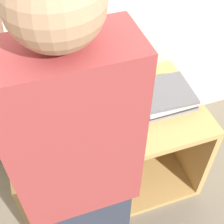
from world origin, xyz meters
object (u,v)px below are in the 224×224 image
at_px(person, 80,183).
at_px(laptop_open, 103,100).
at_px(laptop_stack_left, 43,124).
at_px(laptop_stack_right, 164,96).

bearing_deg(person, laptop_open, 64.73).
bearing_deg(person, laptop_stack_left, 99.42).
distance_m(laptop_stack_left, laptop_stack_right, 0.68).
distance_m(laptop_stack_right, person, 0.79).
height_order(laptop_open, person, person).
xyz_separation_m(laptop_stack_left, person, (0.08, -0.49, 0.17)).
height_order(laptop_stack_left, person, person).
bearing_deg(laptop_open, laptop_stack_left, -169.22).
relative_size(laptop_stack_right, person, 0.19).
bearing_deg(laptop_open, laptop_stack_right, -11.23).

